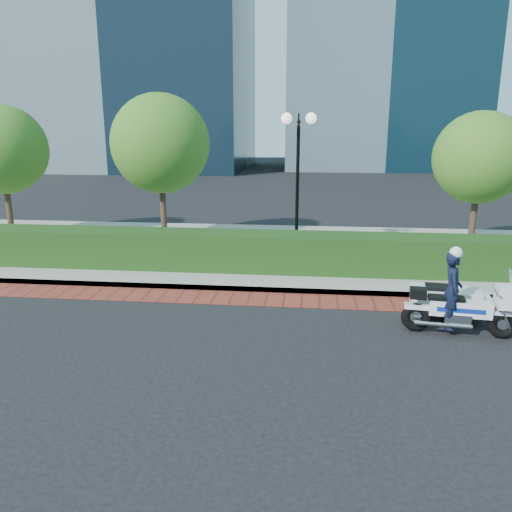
# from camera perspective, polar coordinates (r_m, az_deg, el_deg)

# --- Properties ---
(ground) EXTENTS (120.00, 120.00, 0.00)m
(ground) POSITION_cam_1_polar(r_m,az_deg,el_deg) (10.49, -1.84, -7.62)
(ground) COLOR black
(ground) RESTS_ON ground
(brick_strip) EXTENTS (60.00, 1.00, 0.01)m
(brick_strip) POSITION_cam_1_polar(r_m,az_deg,el_deg) (11.88, -0.83, -4.89)
(brick_strip) COLOR maroon
(brick_strip) RESTS_ON ground
(sidewalk) EXTENTS (60.00, 8.00, 0.15)m
(sidewalk) POSITION_cam_1_polar(r_m,az_deg,el_deg) (16.15, 1.13, 0.60)
(sidewalk) COLOR gray
(sidewalk) RESTS_ON ground
(hedge_main) EXTENTS (18.00, 1.20, 1.00)m
(hedge_main) POSITION_cam_1_polar(r_m,az_deg,el_deg) (13.69, 0.24, 0.55)
(hedge_main) COLOR #1B3411
(hedge_main) RESTS_ON sidewalk
(lamppost) EXTENTS (1.02, 0.70, 4.21)m
(lamppost) POSITION_cam_1_polar(r_m,az_deg,el_deg) (14.86, 4.81, 10.62)
(lamppost) COLOR black
(lamppost) RESTS_ON sidewalk
(tree_a) EXTENTS (3.00, 3.00, 4.58)m
(tree_a) POSITION_cam_1_polar(r_m,az_deg,el_deg) (19.19, -27.06, 10.77)
(tree_a) COLOR #332319
(tree_a) RESTS_ON sidewalk
(tree_b) EXTENTS (3.20, 3.20, 4.89)m
(tree_b) POSITION_cam_1_polar(r_m,az_deg,el_deg) (16.85, -10.89, 12.48)
(tree_b) COLOR #332319
(tree_b) RESTS_ON sidewalk
(tree_c) EXTENTS (2.80, 2.80, 4.30)m
(tree_c) POSITION_cam_1_polar(r_m,az_deg,el_deg) (16.93, 24.20, 10.19)
(tree_c) COLOR #332319
(tree_c) RESTS_ON sidewalk
(police_motorcycle) EXTENTS (2.19, 1.65, 1.77)m
(police_motorcycle) POSITION_cam_1_polar(r_m,az_deg,el_deg) (10.75, 21.59, -4.68)
(police_motorcycle) COLOR black
(police_motorcycle) RESTS_ON ground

